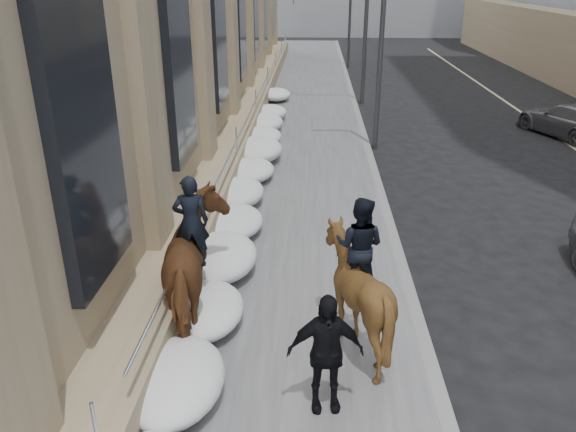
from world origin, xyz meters
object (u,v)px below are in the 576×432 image
(mounted_horse_right, at_px, (356,287))
(car_grey, at_px, (570,120))
(mounted_horse_left, at_px, (199,264))
(pedestrian, at_px, (325,353))

(mounted_horse_right, relative_size, car_grey, 0.58)
(car_grey, bearing_deg, mounted_horse_right, 35.75)
(car_grey, bearing_deg, mounted_horse_left, 27.59)
(mounted_horse_right, distance_m, car_grey, 17.39)
(pedestrian, xyz_separation_m, car_grey, (10.07, 16.09, -0.40))
(mounted_horse_left, xyz_separation_m, mounted_horse_right, (2.77, -0.59, -0.07))
(mounted_horse_left, relative_size, mounted_horse_right, 1.09)
(mounted_horse_left, height_order, car_grey, mounted_horse_left)
(mounted_horse_right, bearing_deg, car_grey, -104.24)
(pedestrian, bearing_deg, mounted_horse_left, 130.33)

